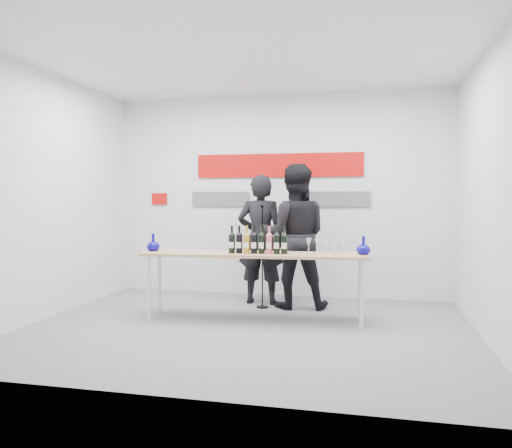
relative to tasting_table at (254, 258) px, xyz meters
name	(u,v)px	position (x,y,z in m)	size (l,w,h in m)	color
ground	(247,329)	(0.01, -0.41, -0.75)	(5.00, 5.00, 0.00)	slate
back_wall	(278,196)	(0.01, 1.59, 0.75)	(5.00, 0.04, 3.00)	silver
signage	(274,175)	(-0.05, 1.56, 1.06)	(3.38, 0.02, 0.79)	#B50C07
tasting_table	(254,258)	(0.00, 0.00, 0.00)	(2.72, 0.71, 0.81)	#DDB177
wine_bottles	(258,240)	(0.06, -0.04, 0.23)	(0.71, 0.12, 0.33)	black
decanter_left	(153,242)	(-1.28, -0.03, 0.17)	(0.16, 0.16, 0.21)	#090782
decanter_right	(363,245)	(1.28, 0.13, 0.17)	(0.16, 0.16, 0.21)	#090782
glasses_left	(182,244)	(-0.89, -0.07, 0.15)	(0.27, 0.23, 0.18)	silver
glasses_right	(326,246)	(0.85, 0.06, 0.15)	(0.47, 0.25, 0.18)	silver
presenter_left	(261,239)	(-0.12, 0.93, 0.15)	(0.65, 0.43, 1.79)	black
presenter_right	(294,236)	(0.37, 0.79, 0.21)	(0.93, 0.72, 1.91)	black
mic_stand	(262,276)	(-0.04, 0.67, -0.33)	(0.16, 0.16, 1.38)	black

